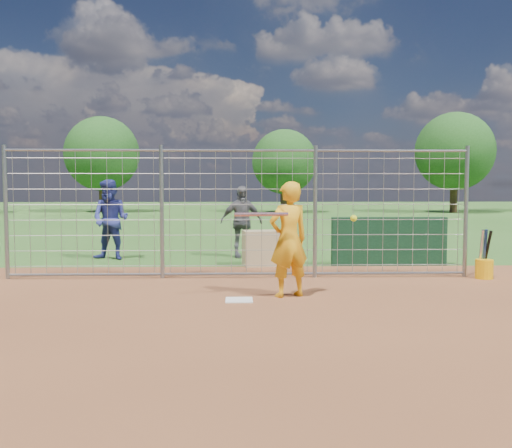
{
  "coord_description": "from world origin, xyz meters",
  "views": [
    {
      "loc": [
        -0.01,
        -9.13,
        1.85
      ],
      "look_at": [
        0.3,
        0.8,
        1.15
      ],
      "focal_mm": 40.0,
      "sensor_mm": 36.0,
      "label": 1
    }
  ],
  "objects_px": {
    "bystander_b": "(241,222)",
    "equipment_bin": "(261,248)",
    "bucket_with_bats": "(484,266)",
    "bystander_a": "(111,220)",
    "batter": "(289,239)"
  },
  "relations": [
    {
      "from": "batter",
      "to": "bucket_with_bats",
      "type": "height_order",
      "value": "batter"
    },
    {
      "from": "batter",
      "to": "bystander_a",
      "type": "height_order",
      "value": "bystander_a"
    },
    {
      "from": "batter",
      "to": "bystander_a",
      "type": "relative_size",
      "value": 0.96
    },
    {
      "from": "bucket_with_bats",
      "to": "bystander_a",
      "type": "bearing_deg",
      "value": 158.62
    },
    {
      "from": "bystander_b",
      "to": "bucket_with_bats",
      "type": "distance_m",
      "value": 5.86
    },
    {
      "from": "bystander_b",
      "to": "batter",
      "type": "bearing_deg",
      "value": -92.73
    },
    {
      "from": "bystander_a",
      "to": "bystander_b",
      "type": "height_order",
      "value": "bystander_a"
    },
    {
      "from": "batter",
      "to": "equipment_bin",
      "type": "bearing_deg",
      "value": -108.68
    },
    {
      "from": "bystander_b",
      "to": "equipment_bin",
      "type": "distance_m",
      "value": 1.64
    },
    {
      "from": "bystander_b",
      "to": "equipment_bin",
      "type": "xyz_separation_m",
      "value": [
        0.44,
        -1.5,
        -0.51
      ]
    },
    {
      "from": "equipment_bin",
      "to": "bystander_b",
      "type": "bearing_deg",
      "value": 97.36
    },
    {
      "from": "bystander_a",
      "to": "equipment_bin",
      "type": "relative_size",
      "value": 2.45
    },
    {
      "from": "batter",
      "to": "bystander_a",
      "type": "bearing_deg",
      "value": -73.96
    },
    {
      "from": "batter",
      "to": "bucket_with_bats",
      "type": "distance_m",
      "value": 4.37
    },
    {
      "from": "equipment_bin",
      "to": "bucket_with_bats",
      "type": "xyz_separation_m",
      "value": [
        4.29,
        -1.9,
        -0.15
      ]
    }
  ]
}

